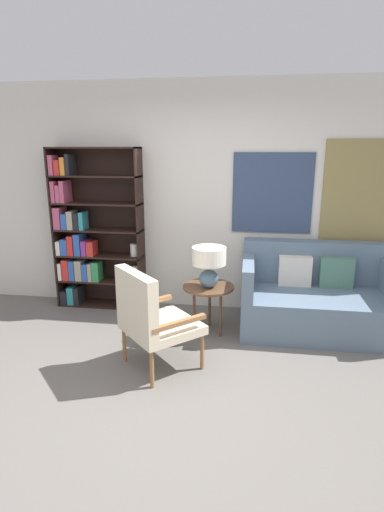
{
  "coord_description": "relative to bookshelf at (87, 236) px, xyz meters",
  "views": [
    {
      "loc": [
        0.63,
        -2.72,
        1.94
      ],
      "look_at": [
        0.08,
        1.08,
        0.9
      ],
      "focal_mm": 28.0,
      "sensor_mm": 36.0,
      "label": 1
    }
  ],
  "objects": [
    {
      "name": "ground_plane",
      "position": [
        1.34,
        -1.85,
        -0.9
      ],
      "size": [
        14.0,
        14.0,
        0.0
      ],
      "primitive_type": "plane",
      "color": "#66605B"
    },
    {
      "name": "wall_back",
      "position": [
        1.4,
        0.18,
        0.45
      ],
      "size": [
        6.4,
        0.08,
        2.7
      ],
      "color": "silver",
      "rests_on": "ground_plane"
    },
    {
      "name": "table_lamp",
      "position": [
        1.57,
        -0.64,
        -0.09
      ],
      "size": [
        0.35,
        0.35,
        0.43
      ],
      "color": "slate",
      "rests_on": "side_table"
    },
    {
      "name": "bookshelf",
      "position": [
        0.0,
        0.0,
        0.0
      ],
      "size": [
        1.08,
        0.3,
        1.96
      ],
      "color": "black",
      "rests_on": "ground_plane"
    },
    {
      "name": "couch",
      "position": [
        2.72,
        -0.3,
        -0.56
      ],
      "size": [
        1.61,
        0.94,
        0.92
      ],
      "color": "slate",
      "rests_on": "ground_plane"
    },
    {
      "name": "armchair",
      "position": [
        1.14,
        -1.42,
        -0.37
      ],
      "size": [
        0.85,
        0.85,
        0.94
      ],
      "color": "olive",
      "rests_on": "ground_plane"
    },
    {
      "name": "side_table",
      "position": [
        1.56,
        -0.59,
        -0.42
      ],
      "size": [
        0.54,
        0.54,
        0.53
      ],
      "color": "brown",
      "rests_on": "ground_plane"
    }
  ]
}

